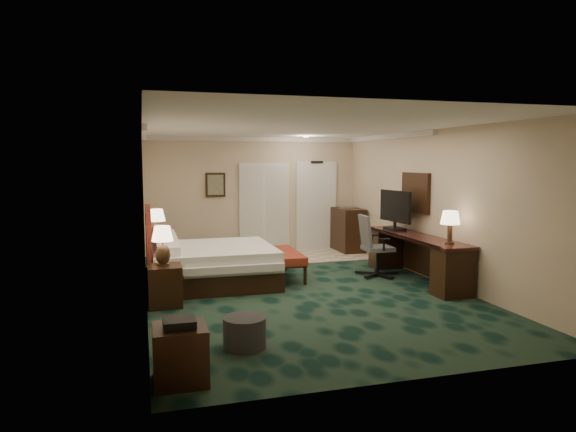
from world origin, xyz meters
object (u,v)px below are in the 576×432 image
object	(u,v)px
nightstand_near	(165,285)
ottoman	(245,332)
bed	(213,265)
bed_bench	(284,265)
side_table	(180,354)
tv	(395,210)
nightstand_far	(158,255)
desk_chair	(378,246)
lamp_far	(157,225)
desk	(415,258)
minibar	(348,230)
lamp_near	(163,246)

from	to	relation	value
nightstand_near	ottoman	size ratio (longest dim) A/B	1.22
bed	bed_bench	distance (m)	1.33
ottoman	side_table	distance (m)	1.09
bed_bench	bed	bearing A→B (deg)	-173.69
side_table	tv	distance (m)	5.98
bed_bench	nightstand_far	bearing A→B (deg)	150.04
desk_chair	side_table	bearing A→B (deg)	-133.54
bed	nightstand_far	xyz separation A→B (m)	(-0.89, 1.48, -0.04)
nightstand_far	lamp_far	world-z (taller)	lamp_far
nightstand_near	tv	distance (m)	4.64
bed	ottoman	xyz separation A→B (m)	(-0.07, -3.22, -0.15)
lamp_far	nightstand_far	bearing A→B (deg)	-22.87
ottoman	desk	world-z (taller)	desk
bed_bench	side_table	bearing A→B (deg)	-116.08
nightstand_near	desk	bearing A→B (deg)	5.79
nightstand_near	ottoman	bearing A→B (deg)	-68.45
nightstand_far	ottoman	xyz separation A→B (m)	(0.82, -4.70, -0.11)
nightstand_far	tv	size ratio (longest dim) A/B	0.58
nightstand_far	ottoman	distance (m)	4.77
lamp_far	bed_bench	xyz separation A→B (m)	(2.23, -1.39, -0.64)
lamp_far	minibar	size ratio (longest dim) A/B	0.62
ottoman	minibar	bearing A→B (deg)	57.28
ottoman	tv	xyz separation A→B (m)	(3.58, 3.23, 1.02)
lamp_near	ottoman	bearing A→B (deg)	-67.83
lamp_near	tv	bearing A→B (deg)	15.44
lamp_near	side_table	xyz separation A→B (m)	(0.04, -2.77, -0.62)
ottoman	tv	world-z (taller)	tv
nightstand_far	bed_bench	xyz separation A→B (m)	(2.21, -1.39, -0.04)
lamp_far	side_table	bearing A→B (deg)	-89.46
tv	lamp_far	bearing A→B (deg)	156.46
bed	minibar	bearing A→B (deg)	34.22
nightstand_near	ottoman	xyz separation A→B (m)	(0.80, -2.04, -0.13)
ottoman	bed	bearing A→B (deg)	88.69
nightstand_far	desk_chair	xyz separation A→B (m)	(3.92, -1.73, 0.29)
bed_bench	desk_chair	xyz separation A→B (m)	(1.71, -0.35, 0.33)
desk	lamp_far	bearing A→B (deg)	153.42
bed	bed_bench	xyz separation A→B (m)	(1.32, 0.10, -0.09)
tv	minibar	size ratio (longest dim) A/B	0.96
bed_bench	ottoman	distance (m)	3.60
nightstand_far	desk	world-z (taller)	desk
tv	desk_chair	bearing A→B (deg)	-156.06
lamp_near	ottoman	world-z (taller)	lamp_near
nightstand_near	lamp_far	bearing A→B (deg)	90.59
ottoman	side_table	world-z (taller)	side_table
bed	lamp_far	xyz separation A→B (m)	(-0.90, 1.49, 0.56)
side_table	desk	bearing A→B (deg)	36.36
bed_bench	minibar	bearing A→B (deg)	48.28
lamp_far	side_table	size ratio (longest dim) A/B	1.14
lamp_far	desk	xyz separation A→B (m)	(4.44, -2.22, -0.48)
lamp_near	lamp_far	xyz separation A→B (m)	(-0.01, 2.69, -0.01)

